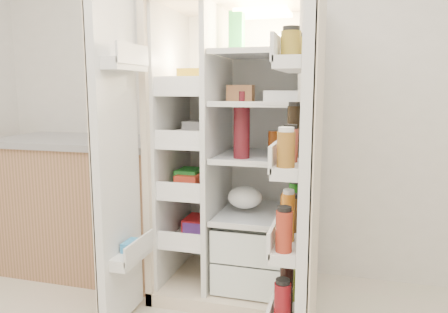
# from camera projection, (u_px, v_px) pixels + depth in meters

# --- Properties ---
(wall_back) EXTENTS (4.00, 0.02, 2.70)m
(wall_back) POSITION_uv_depth(u_px,v_px,m) (260.00, 79.00, 2.89)
(wall_back) COLOR silver
(wall_back) RESTS_ON floor
(refrigerator) EXTENTS (0.92, 0.70, 1.80)m
(refrigerator) POSITION_uv_depth(u_px,v_px,m) (240.00, 175.00, 2.67)
(refrigerator) COLOR beige
(refrigerator) RESTS_ON floor
(freezer_door) EXTENTS (0.15, 0.40, 1.72)m
(freezer_door) POSITION_uv_depth(u_px,v_px,m) (117.00, 164.00, 2.21)
(freezer_door) COLOR silver
(freezer_door) RESTS_ON floor
(fridge_door) EXTENTS (0.17, 0.58, 1.72)m
(fridge_door) POSITION_uv_depth(u_px,v_px,m) (306.00, 182.00, 1.86)
(fridge_door) COLOR silver
(fridge_door) RESTS_ON floor
(kitchen_counter) EXTENTS (1.30, 0.69, 0.94)m
(kitchen_counter) POSITION_uv_depth(u_px,v_px,m) (91.00, 204.00, 3.02)
(kitchen_counter) COLOR #A77453
(kitchen_counter) RESTS_ON floor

